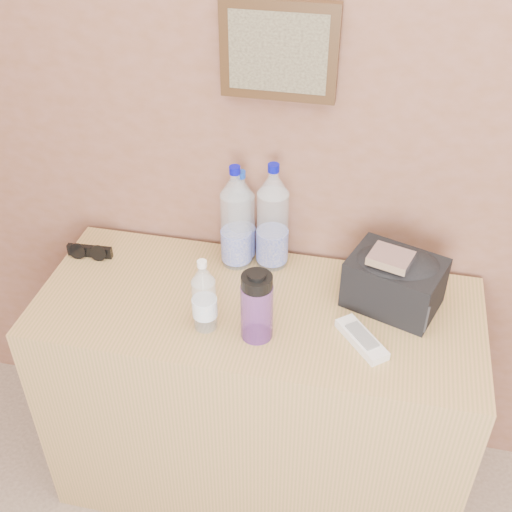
{
  "coord_description": "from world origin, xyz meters",
  "views": [
    {
      "loc": [
        -0.08,
        0.42,
        1.95
      ],
      "look_at": [
        -0.37,
        1.71,
        0.95
      ],
      "focal_mm": 45.0,
      "sensor_mm": 36.0,
      "label": 1
    }
  ],
  "objects_px": {
    "nalgene_bottle": "(257,306)",
    "pet_small": "(204,299)",
    "pet_large_b": "(241,220)",
    "pet_large_c": "(273,222)",
    "ac_remote": "(362,339)",
    "dresser": "(257,398)",
    "pet_large_a": "(236,222)",
    "toiletry_bag": "(395,280)",
    "sunglasses": "(90,251)",
    "foil_packet": "(391,258)"
  },
  "relations": [
    {
      "from": "pet_large_a",
      "to": "foil_packet",
      "type": "height_order",
      "value": "pet_large_a"
    },
    {
      "from": "pet_large_b",
      "to": "pet_large_c",
      "type": "height_order",
      "value": "pet_large_c"
    },
    {
      "from": "pet_large_a",
      "to": "pet_large_b",
      "type": "relative_size",
      "value": 1.1
    },
    {
      "from": "nalgene_bottle",
      "to": "toiletry_bag",
      "type": "height_order",
      "value": "nalgene_bottle"
    },
    {
      "from": "pet_large_c",
      "to": "pet_small",
      "type": "xyz_separation_m",
      "value": [
        -0.12,
        -0.31,
        -0.05
      ]
    },
    {
      "from": "dresser",
      "to": "foil_packet",
      "type": "xyz_separation_m",
      "value": [
        0.34,
        0.06,
        0.56
      ]
    },
    {
      "from": "pet_large_c",
      "to": "sunglasses",
      "type": "relative_size",
      "value": 2.42
    },
    {
      "from": "nalgene_bottle",
      "to": "toiletry_bag",
      "type": "xyz_separation_m",
      "value": [
        0.34,
        0.2,
        -0.02
      ]
    },
    {
      "from": "nalgene_bottle",
      "to": "sunglasses",
      "type": "height_order",
      "value": "nalgene_bottle"
    },
    {
      "from": "pet_small",
      "to": "nalgene_bottle",
      "type": "distance_m",
      "value": 0.14
    },
    {
      "from": "pet_small",
      "to": "toiletry_bag",
      "type": "relative_size",
      "value": 0.89
    },
    {
      "from": "pet_small",
      "to": "sunglasses",
      "type": "bearing_deg",
      "value": 152.56
    },
    {
      "from": "pet_large_c",
      "to": "foil_packet",
      "type": "bearing_deg",
      "value": -22.54
    },
    {
      "from": "sunglasses",
      "to": "foil_packet",
      "type": "distance_m",
      "value": 0.9
    },
    {
      "from": "sunglasses",
      "to": "foil_packet",
      "type": "bearing_deg",
      "value": -7.08
    },
    {
      "from": "sunglasses",
      "to": "foil_packet",
      "type": "xyz_separation_m",
      "value": [
        0.89,
        -0.05,
        0.16
      ]
    },
    {
      "from": "dresser",
      "to": "pet_small",
      "type": "bearing_deg",
      "value": -136.61
    },
    {
      "from": "pet_large_a",
      "to": "pet_large_c",
      "type": "height_order",
      "value": "pet_large_c"
    },
    {
      "from": "dresser",
      "to": "toiletry_bag",
      "type": "bearing_deg",
      "value": 13.86
    },
    {
      "from": "dresser",
      "to": "pet_large_c",
      "type": "height_order",
      "value": "pet_large_c"
    },
    {
      "from": "pet_large_b",
      "to": "pet_large_c",
      "type": "relative_size",
      "value": 0.88
    },
    {
      "from": "ac_remote",
      "to": "pet_large_b",
      "type": "bearing_deg",
      "value": -167.31
    },
    {
      "from": "pet_large_a",
      "to": "nalgene_bottle",
      "type": "height_order",
      "value": "pet_large_a"
    },
    {
      "from": "pet_large_b",
      "to": "toiletry_bag",
      "type": "bearing_deg",
      "value": -15.18
    },
    {
      "from": "pet_large_a",
      "to": "pet_large_b",
      "type": "height_order",
      "value": "pet_large_a"
    },
    {
      "from": "pet_large_c",
      "to": "foil_packet",
      "type": "height_order",
      "value": "pet_large_c"
    },
    {
      "from": "pet_large_a",
      "to": "pet_large_c",
      "type": "distance_m",
      "value": 0.11
    },
    {
      "from": "pet_large_b",
      "to": "pet_large_c",
      "type": "bearing_deg",
      "value": -7.38
    },
    {
      "from": "pet_small",
      "to": "ac_remote",
      "type": "distance_m",
      "value": 0.42
    },
    {
      "from": "pet_large_b",
      "to": "sunglasses",
      "type": "height_order",
      "value": "pet_large_b"
    },
    {
      "from": "pet_large_a",
      "to": "ac_remote",
      "type": "xyz_separation_m",
      "value": [
        0.4,
        -0.27,
        -0.13
      ]
    },
    {
      "from": "nalgene_bottle",
      "to": "sunglasses",
      "type": "distance_m",
      "value": 0.62
    },
    {
      "from": "nalgene_bottle",
      "to": "pet_small",
      "type": "bearing_deg",
      "value": 178.39
    },
    {
      "from": "pet_small",
      "to": "ac_remote",
      "type": "bearing_deg",
      "value": 3.54
    },
    {
      "from": "pet_large_b",
      "to": "foil_packet",
      "type": "bearing_deg",
      "value": -19.41
    },
    {
      "from": "pet_large_a",
      "to": "pet_large_c",
      "type": "bearing_deg",
      "value": 10.15
    },
    {
      "from": "dresser",
      "to": "sunglasses",
      "type": "bearing_deg",
      "value": 168.21
    },
    {
      "from": "pet_large_b",
      "to": "pet_large_a",
      "type": "bearing_deg",
      "value": -104.91
    },
    {
      "from": "toiletry_bag",
      "to": "foil_packet",
      "type": "relative_size",
      "value": 2.28
    },
    {
      "from": "pet_large_b",
      "to": "pet_small",
      "type": "relative_size",
      "value": 1.36
    },
    {
      "from": "pet_large_c",
      "to": "toiletry_bag",
      "type": "xyz_separation_m",
      "value": [
        0.36,
        -0.11,
        -0.07
      ]
    },
    {
      "from": "dresser",
      "to": "pet_small",
      "type": "xyz_separation_m",
      "value": [
        -0.12,
        -0.11,
        0.48
      ]
    },
    {
      "from": "dresser",
      "to": "foil_packet",
      "type": "height_order",
      "value": "foil_packet"
    },
    {
      "from": "ac_remote",
      "to": "toiletry_bag",
      "type": "distance_m",
      "value": 0.2
    },
    {
      "from": "pet_small",
      "to": "pet_large_c",
      "type": "bearing_deg",
      "value": 69.21
    },
    {
      "from": "pet_large_a",
      "to": "sunglasses",
      "type": "bearing_deg",
      "value": -171.24
    },
    {
      "from": "nalgene_bottle",
      "to": "pet_large_a",
      "type": "bearing_deg",
      "value": 113.16
    },
    {
      "from": "pet_small",
      "to": "nalgene_bottle",
      "type": "bearing_deg",
      "value": -1.61
    },
    {
      "from": "pet_large_a",
      "to": "pet_large_b",
      "type": "bearing_deg",
      "value": 75.09
    },
    {
      "from": "toiletry_bag",
      "to": "pet_small",
      "type": "bearing_deg",
      "value": -138.27
    }
  ]
}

